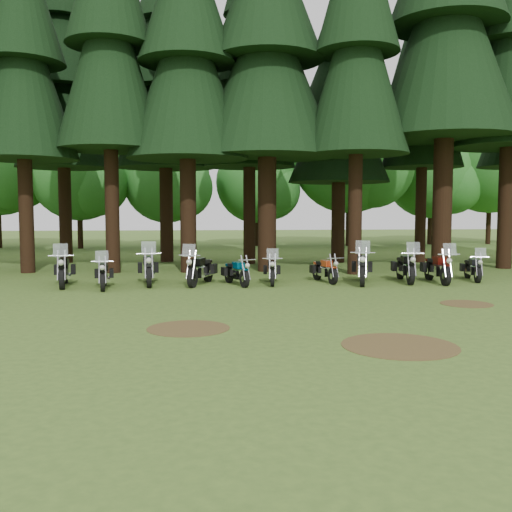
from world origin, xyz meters
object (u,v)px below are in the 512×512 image
Objects in this scene: motorcycle_8 at (405,268)px; motorcycle_5 at (272,271)px; motorcycle_2 at (148,270)px; motorcycle_9 at (437,269)px; motorcycle_3 at (200,271)px; motorcycle_7 at (362,269)px; motorcycle_10 at (473,269)px; motorcycle_4 at (236,273)px; motorcycle_6 at (325,271)px; motorcycle_1 at (104,275)px; motorcycle_0 at (64,272)px.

motorcycle_5 is at bearing -171.77° from motorcycle_8.
motorcycle_2 is 1.06× the size of motorcycle_9.
motorcycle_3 is at bearing -172.24° from motorcycle_8.
motorcycle_3 is 7.27m from motorcycle_8.
motorcycle_7 is 1.24× the size of motorcycle_10.
motorcycle_2 is 3.04m from motorcycle_4.
motorcycle_4 is 3.22m from motorcycle_6.
motorcycle_4 is (4.37, 0.45, -0.03)m from motorcycle_1.
motorcycle_5 is (7.05, -0.04, -0.07)m from motorcycle_0.
motorcycle_7 is (7.39, -0.46, 0.01)m from motorcycle_2.
motorcycle_10 is (13.02, 0.89, -0.02)m from motorcycle_1.
motorcycle_5 is at bearing -179.61° from motorcycle_9.
motorcycle_5 is at bearing -9.89° from motorcycle_4.
motorcycle_0 is 8.98m from motorcycle_6.
motorcycle_2 is 9.05m from motorcycle_8.
motorcycle_8 reaches higher than motorcycle_10.
motorcycle_8 reaches higher than motorcycle_1.
motorcycle_7 reaches higher than motorcycle_6.
motorcycle_0 is at bearing -165.86° from motorcycle_7.
motorcycle_1 is at bearing -164.34° from motorcycle_10.
motorcycle_5 is at bearing -9.58° from motorcycle_0.
motorcycle_3 is 0.98× the size of motorcycle_9.
motorcycle_5 is 0.87× the size of motorcycle_8.
motorcycle_4 is at bearing 8.95° from motorcycle_3.
motorcycle_0 is 5.80m from motorcycle_4.
motorcycle_1 is 1.01× the size of motorcycle_5.
motorcycle_5 is 3.14m from motorcycle_7.
motorcycle_6 is 0.78× the size of motorcycle_7.
motorcycle_3 is at bearing 171.77° from motorcycle_6.
motorcycle_7 reaches higher than motorcycle_8.
motorcycle_6 is 1.33m from motorcycle_7.
motorcycle_6 is at bearing 172.01° from motorcycle_7.
motorcycle_6 is at bearing -168.87° from motorcycle_10.
motorcycle_8 is 2.62m from motorcycle_10.
motorcycle_7 is 4.29m from motorcycle_10.
motorcycle_6 is at bearing 174.67° from motorcycle_9.
motorcycle_1 is at bearing -175.08° from motorcycle_9.
motorcycle_2 is 1.79m from motorcycle_3.
motorcycle_0 is at bearing -160.39° from motorcycle_3.
motorcycle_9 reaches higher than motorcycle_6.
motorcycle_8 is (1.65, 0.27, -0.03)m from motorcycle_7.
motorcycle_0 reaches higher than motorcycle_1.
motorcycle_1 is 0.92× the size of motorcycle_3.
motorcycle_3 reaches higher than motorcycle_4.
motorcycle_3 is 0.96× the size of motorcycle_8.
motorcycle_1 is 13.05m from motorcycle_10.
motorcycle_10 is (8.65, 0.44, 0.01)m from motorcycle_4.
motorcycle_8 reaches higher than motorcycle_4.
motorcycle_8 is at bearing 24.89° from motorcycle_7.
motorcycle_10 is at bearing 21.95° from motorcycle_7.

